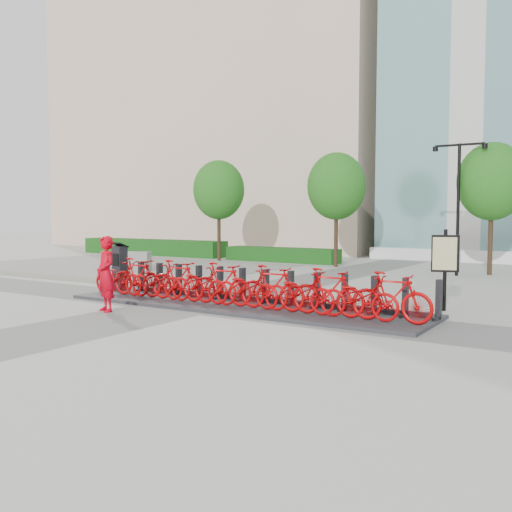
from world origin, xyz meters
The scene contains 28 objects.
ground centered at (0.00, 0.00, 0.00)m, with size 120.00×120.00×0.00m, color #A6A49A.
tan_building centered at (-16.00, 26.00, 15.00)m, with size 26.00×16.00×30.00m, color beige.
gravel_patch centered at (-10.00, 7.00, 0.01)m, with size 14.00×14.00×0.00m, color slate.
curb centered at (-10.00, 1.90, 0.07)m, with size 14.00×0.25×0.15m, color slate.
hedge_a centered at (-14.00, 13.50, 0.45)m, with size 10.00×1.40×0.90m, color #144714.
hedge_b centered at (-5.00, 13.20, 0.35)m, with size 6.00×1.20×0.70m, color #144714.
tree_0 centered at (-8.00, 12.00, 3.59)m, with size 2.60×2.60×5.10m.
tree_1 centered at (-1.50, 12.00, 3.59)m, with size 2.60×2.60×5.10m.
tree_2 centered at (5.00, 12.00, 3.59)m, with size 2.60×2.60×5.10m.
streetlamp centered at (4.00, 11.00, 3.13)m, with size 2.00×0.20×5.00m.
dock_pad centered at (1.30, 0.30, 0.04)m, with size 9.60×2.40×0.08m, color #2D2D31.
dock_rail_posts centered at (1.72, 0.77, 0.51)m, with size 8.74×0.50×0.85m, color black, non-canonical shape.
bike_0 centered at (-2.60, -0.05, 0.55)m, with size 0.63×1.80×0.94m, color #A30204.
bike_1 centered at (-1.88, -0.05, 0.60)m, with size 0.49×1.74×1.05m, color #A30204.
bike_2 centered at (-1.16, -0.05, 0.55)m, with size 0.63×1.80×0.94m, color #A30204.
bike_3 centered at (-0.44, -0.05, 0.60)m, with size 0.49×1.74×1.05m, color #A30204.
bike_4 centered at (0.28, -0.05, 0.55)m, with size 0.63×1.80×0.94m, color #A30204.
bike_5 centered at (1.00, -0.05, 0.60)m, with size 0.49×1.74×1.05m, color #A30204.
bike_6 centered at (1.72, -0.05, 0.55)m, with size 0.63×1.80×0.94m, color #A30204.
bike_7 centered at (2.44, -0.05, 0.60)m, with size 0.49×1.74×1.05m, color #A30204.
bike_8 centered at (3.16, -0.05, 0.55)m, with size 0.63×1.80×0.94m, color #A30204.
bike_9 centered at (3.88, -0.05, 0.60)m, with size 0.49×1.74×1.05m, color #A30204.
bike_10 centered at (4.60, -0.05, 0.55)m, with size 0.63×1.80×0.94m, color #A30204.
bike_11 centered at (5.32, -0.05, 0.60)m, with size 0.49×1.74×1.05m, color #A30204.
kiosk centered at (-3.24, 0.62, 0.76)m, with size 0.47×0.40×1.43m.
worker_red centered at (-1.03, -1.96, 0.90)m, with size 0.66×0.43×1.80m, color #C30012.
jersey_barrier centered at (-8.20, 5.72, 0.39)m, with size 2.04×0.56×0.79m, color gray.
map_sign centered at (5.73, 2.50, 1.30)m, with size 0.63×0.32×1.96m.
Camera 1 is at (9.27, -11.35, 2.27)m, focal length 40.00 mm.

